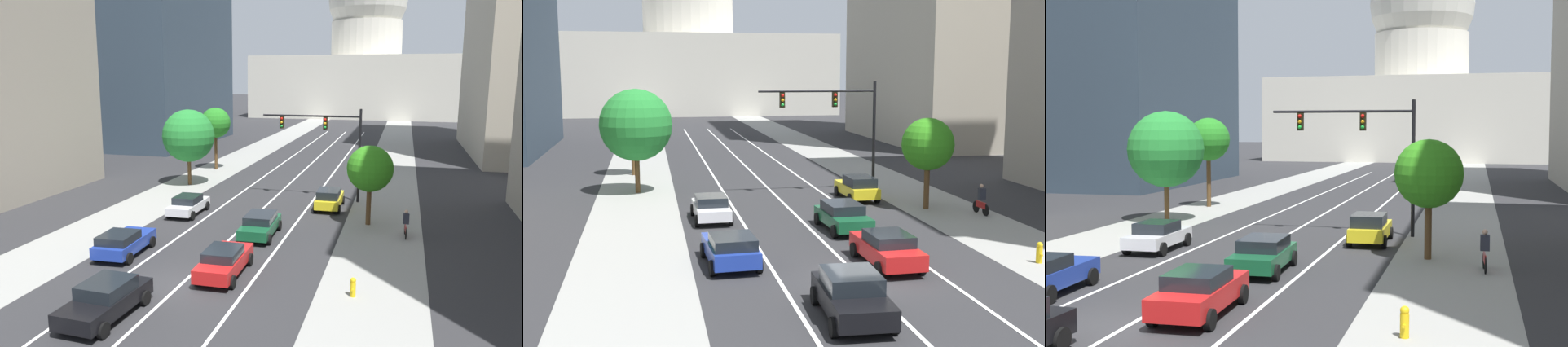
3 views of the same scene
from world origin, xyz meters
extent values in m
plane|color=#2B2B2D|center=(0.00, 40.00, 0.00)|extent=(400.00, 400.00, 0.00)
cube|color=gray|center=(-8.82, 35.00, 0.01)|extent=(4.96, 130.00, 0.01)
cube|color=gray|center=(8.82, 35.00, 0.01)|extent=(4.96, 130.00, 0.01)
cube|color=white|center=(-3.17, 25.00, 0.01)|extent=(0.16, 90.00, 0.01)
cube|color=white|center=(0.00, 25.00, 0.01)|extent=(0.16, 90.00, 0.01)
cube|color=white|center=(3.17, 25.00, 0.01)|extent=(0.16, 90.00, 0.01)
cube|color=#334251|center=(-25.60, 47.98, 14.04)|extent=(15.40, 25.29, 28.08)
cube|color=beige|center=(0.00, 109.57, 7.17)|extent=(51.61, 29.26, 14.35)
cylinder|color=beige|center=(0.00, 109.57, 18.53)|extent=(16.90, 16.90, 8.36)
cube|color=#1E389E|center=(-4.76, 3.06, 0.64)|extent=(2.07, 4.25, 0.63)
cube|color=black|center=(-4.72, 2.35, 1.18)|extent=(1.82, 2.18, 0.45)
cylinder|color=black|center=(-5.76, 4.43, 0.32)|extent=(0.25, 0.65, 0.64)
cylinder|color=black|center=(-3.89, 4.52, 0.32)|extent=(0.25, 0.65, 0.64)
cylinder|color=black|center=(-5.63, 1.60, 0.32)|extent=(0.25, 0.65, 0.64)
cylinder|color=black|center=(-3.75, 1.69, 0.32)|extent=(0.25, 0.65, 0.64)
cube|color=yellow|center=(4.76, 16.20, 0.63)|extent=(1.76, 4.27, 0.63)
cube|color=black|center=(4.76, 15.59, 1.24)|extent=(1.60, 2.24, 0.59)
cylinder|color=black|center=(3.89, 17.63, 0.32)|extent=(0.23, 0.64, 0.64)
cylinder|color=black|center=(5.59, 17.66, 0.32)|extent=(0.23, 0.64, 0.64)
cylinder|color=black|center=(3.92, 14.74, 0.32)|extent=(0.23, 0.64, 0.64)
cylinder|color=black|center=(5.63, 14.76, 0.32)|extent=(0.23, 0.64, 0.64)
cube|color=#14512D|center=(1.59, 8.22, 0.62)|extent=(1.98, 4.46, 0.59)
cube|color=black|center=(1.58, 8.34, 1.15)|extent=(1.76, 2.43, 0.49)
cylinder|color=black|center=(0.62, 9.68, 0.32)|extent=(0.24, 0.65, 0.64)
cylinder|color=black|center=(2.44, 9.75, 0.32)|extent=(0.24, 0.65, 0.64)
cylinder|color=black|center=(0.73, 6.69, 0.32)|extent=(0.24, 0.65, 0.64)
cylinder|color=black|center=(2.55, 6.76, 0.32)|extent=(0.24, 0.65, 0.64)
cube|color=silver|center=(-4.76, 11.78, 0.60)|extent=(1.82, 4.21, 0.56)
cube|color=black|center=(-4.76, 11.68, 1.13)|extent=(1.64, 2.00, 0.50)
cylinder|color=black|center=(-5.65, 13.19, 0.32)|extent=(0.23, 0.64, 0.64)
cylinder|color=black|center=(-3.90, 13.22, 0.32)|extent=(0.23, 0.64, 0.64)
cylinder|color=black|center=(-5.61, 10.35, 0.32)|extent=(0.23, 0.64, 0.64)
cylinder|color=black|center=(-3.86, 10.37, 0.32)|extent=(0.23, 0.64, 0.64)
cube|color=black|center=(-1.59, -3.93, 0.65)|extent=(2.09, 4.52, 0.66)
cube|color=black|center=(-1.58, -3.78, 1.25)|extent=(1.83, 2.20, 0.55)
cylinder|color=black|center=(-2.46, -2.38, 0.32)|extent=(0.25, 0.65, 0.64)
cylinder|color=black|center=(-0.57, -2.47, 0.32)|extent=(0.25, 0.65, 0.64)
cylinder|color=black|center=(-2.60, -5.39, 0.32)|extent=(0.25, 0.65, 0.64)
cylinder|color=black|center=(-0.71, -5.48, 0.32)|extent=(0.25, 0.65, 0.64)
cube|color=red|center=(1.59, 1.71, 0.65)|extent=(1.87, 4.58, 0.66)
cube|color=black|center=(1.59, 1.48, 1.21)|extent=(1.67, 2.13, 0.46)
cylinder|color=black|center=(0.67, 3.24, 0.32)|extent=(0.24, 0.65, 0.64)
cylinder|color=black|center=(2.43, 3.28, 0.32)|extent=(0.24, 0.65, 0.64)
cylinder|color=black|center=(0.74, 0.15, 0.32)|extent=(0.24, 0.65, 0.64)
cylinder|color=black|center=(2.50, 0.19, 0.32)|extent=(0.24, 0.65, 0.64)
cylinder|color=black|center=(6.64, 18.64, 3.65)|extent=(0.20, 0.20, 7.30)
cylinder|color=black|center=(2.79, 18.64, 6.69)|extent=(7.70, 0.14, 0.14)
cube|color=black|center=(3.95, 18.64, 6.14)|extent=(0.32, 0.28, 0.96)
sphere|color=red|center=(3.95, 18.49, 6.44)|extent=(0.20, 0.20, 0.20)
sphere|color=orange|center=(3.95, 18.49, 6.14)|extent=(0.20, 0.20, 0.20)
sphere|color=green|center=(3.95, 18.49, 5.84)|extent=(0.20, 0.20, 0.20)
cube|color=black|center=(0.48, 18.64, 6.14)|extent=(0.32, 0.28, 0.96)
sphere|color=red|center=(0.48, 18.49, 6.44)|extent=(0.20, 0.20, 0.20)
sphere|color=orange|center=(0.48, 18.49, 6.14)|extent=(0.20, 0.20, 0.20)
sphere|color=green|center=(0.48, 18.49, 5.84)|extent=(0.20, 0.20, 0.20)
cylinder|color=yellow|center=(8.01, 0.81, 0.35)|extent=(0.26, 0.26, 0.70)
sphere|color=yellow|center=(8.01, 0.81, 0.78)|extent=(0.26, 0.26, 0.26)
cylinder|color=yellow|center=(8.01, 0.65, 0.39)|extent=(0.10, 0.12, 0.10)
cylinder|color=black|center=(10.29, 9.94, 0.33)|extent=(0.09, 0.66, 0.66)
cylinder|color=black|center=(10.23, 10.98, 0.33)|extent=(0.09, 0.66, 0.66)
cube|color=#A51919|center=(10.26, 10.46, 0.55)|extent=(0.12, 1.00, 0.36)
cube|color=#262833|center=(10.26, 10.41, 1.18)|extent=(0.38, 0.30, 0.64)
sphere|color=tan|center=(10.26, 10.48, 1.61)|extent=(0.22, 0.22, 0.22)
cylinder|color=#51381E|center=(7.86, 12.53, 1.37)|extent=(0.32, 0.32, 2.74)
sphere|color=#30851A|center=(7.86, 12.53, 3.80)|extent=(3.04, 3.04, 3.04)
cylinder|color=#51381E|center=(-9.13, 29.12, 1.92)|extent=(0.32, 0.32, 3.85)
sphere|color=#247C21|center=(-9.13, 29.12, 4.95)|extent=(3.15, 3.15, 3.15)
cylinder|color=#51381E|center=(-8.74, 21.19, 1.42)|extent=(0.32, 0.32, 2.84)
sphere|color=#237C30|center=(-8.74, 21.19, 4.49)|extent=(4.71, 4.71, 4.71)
camera|label=1|loc=(9.83, -21.06, 9.78)|focal=35.25mm
camera|label=2|loc=(-7.93, -24.65, 8.04)|focal=47.51mm
camera|label=3|loc=(9.83, -18.00, 5.84)|focal=47.45mm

